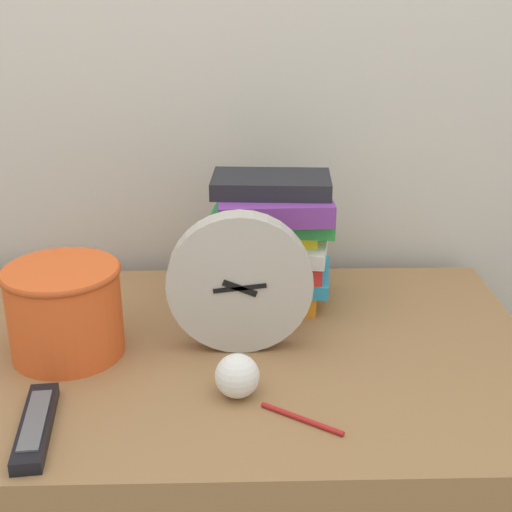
# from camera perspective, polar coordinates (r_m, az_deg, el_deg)

# --- Properties ---
(wall_back) EXTENTS (6.00, 0.04, 2.40)m
(wall_back) POSITION_cam_1_polar(r_m,az_deg,el_deg) (1.51, -3.52, 17.17)
(wall_back) COLOR beige
(wall_back) RESTS_ON ground_plane
(desk) EXTENTS (1.13, 0.70, 0.71)m
(desk) POSITION_cam_1_polar(r_m,az_deg,el_deg) (1.46, -3.24, -19.65)
(desk) COLOR olive
(desk) RESTS_ON ground_plane
(desk_clock) EXTENTS (0.25, 0.05, 0.25)m
(desk_clock) POSITION_cam_1_polar(r_m,az_deg,el_deg) (1.20, -1.31, -2.20)
(desk_clock) COLOR #B7B2A8
(desk_clock) RESTS_ON desk
(book_stack) EXTENTS (0.26, 0.21, 0.26)m
(book_stack) POSITION_cam_1_polar(r_m,az_deg,el_deg) (1.37, 1.19, 1.22)
(book_stack) COLOR orange
(book_stack) RESTS_ON desk
(basket) EXTENTS (0.20, 0.20, 0.16)m
(basket) POSITION_cam_1_polar(r_m,az_deg,el_deg) (1.24, -15.06, -4.05)
(basket) COLOR #E05623
(basket) RESTS_ON desk
(tv_remote) EXTENTS (0.06, 0.20, 0.02)m
(tv_remote) POSITION_cam_1_polar(r_m,az_deg,el_deg) (1.09, -17.19, -12.83)
(tv_remote) COLOR black
(tv_remote) RESTS_ON desk
(crumpled_paper_ball) EXTENTS (0.07, 0.07, 0.07)m
(crumpled_paper_ball) POSITION_cam_1_polar(r_m,az_deg,el_deg) (1.11, -1.52, -9.57)
(crumpled_paper_ball) COLOR white
(crumpled_paper_ball) RESTS_ON desk
(pen) EXTENTS (0.12, 0.08, 0.01)m
(pen) POSITION_cam_1_polar(r_m,az_deg,el_deg) (1.07, 3.68, -12.87)
(pen) COLOR #B21E1E
(pen) RESTS_ON desk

